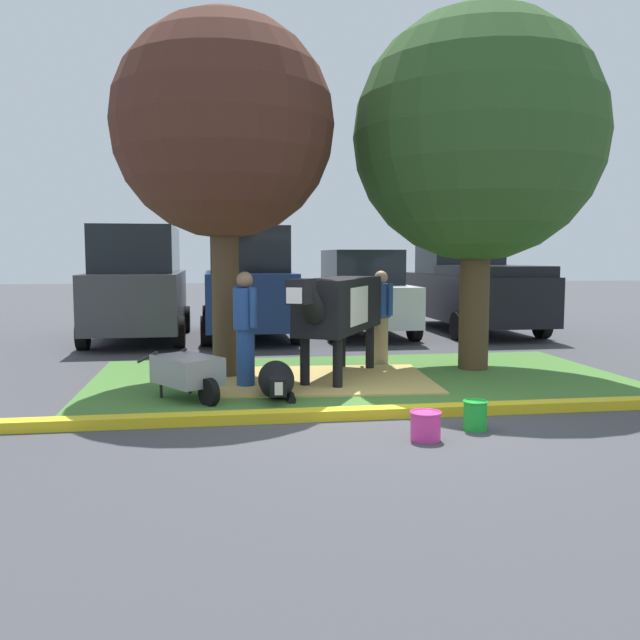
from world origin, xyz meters
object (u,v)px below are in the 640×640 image
wheelbarrow (188,371)px  suv_black (247,282)px  cow_holstein (338,306)px  hatchback_white (361,294)px  person_visitor_near (245,326)px  suv_dark_grey (139,283)px  bucket_pink (426,425)px  pickup_truck_black (471,286)px  person_handler (381,315)px  calf_lying (276,380)px  bucket_green (475,415)px  shade_tree_right (478,137)px  shade_tree_left (223,128)px

wheelbarrow → suv_black: 6.99m
cow_holstein → hatchback_white: 5.99m
person_visitor_near → suv_dark_grey: 6.31m
bucket_pink → person_visitor_near: bearing=119.6°
pickup_truck_black → bucket_pink: bearing=-113.8°
suv_dark_grey → hatchback_white: bearing=3.0°
person_handler → suv_black: (-2.07, 4.42, 0.40)m
cow_holstein → suv_dark_grey: (-3.52, 5.50, 0.14)m
calf_lying → bucket_green: 2.81m
calf_lying → person_handler: size_ratio=0.81×
person_handler → pickup_truck_black: 6.05m
shade_tree_right → wheelbarrow: (-4.57, -1.72, -3.39)m
shade_tree_left → cow_holstein: size_ratio=1.89×
suv_black → hatchback_white: size_ratio=1.05×
shade_tree_right → person_visitor_near: 4.87m
cow_holstein → pickup_truck_black: size_ratio=0.54×
wheelbarrow → bucket_green: size_ratio=4.58×
hatchback_white → shade_tree_right: bearing=-81.6°
person_handler → suv_black: size_ratio=0.35×
person_visitor_near → bucket_pink: (1.70, -2.99, -0.74)m
shade_tree_right → cow_holstein: size_ratio=2.00×
suv_dark_grey → bucket_pink: bearing=-66.9°
hatchback_white → cow_holstein: bearing=-105.7°
bucket_green → pickup_truck_black: size_ratio=0.06×
shade_tree_right → person_handler: size_ratio=3.57×
shade_tree_left → suv_black: 5.83m
cow_holstein → person_handler: bearing=52.2°
cow_holstein → person_handler: person_handler is taller
suv_dark_grey → hatchback_white: 5.15m
shade_tree_left → bucket_pink: 5.67m
person_handler → bucket_pink: size_ratio=4.91×
wheelbarrow → hatchback_white: size_ratio=0.34×
suv_black → shade_tree_left: bearing=-96.3°
shade_tree_left → calf_lying: bearing=-68.5°
bucket_pink → bucket_green: size_ratio=1.02×
calf_lying → suv_dark_grey: size_ratio=0.28×
wheelbarrow → suv_dark_grey: size_ratio=0.32×
shade_tree_right → bucket_green: bearing=-111.3°
wheelbarrow → suv_dark_grey: 6.85m
bucket_green → suv_black: size_ratio=0.07×
person_visitor_near → pickup_truck_black: pickup_truck_black is taller
shade_tree_left → shade_tree_right: bearing=1.4°
wheelbarrow → suv_dark_grey: bearing=101.4°
shade_tree_left → pickup_truck_black: (6.19, 5.71, -2.67)m
person_visitor_near → wheelbarrow: bearing=-136.8°
person_visitor_near → pickup_truck_black: 8.88m
wheelbarrow → hatchback_white: (3.80, 6.92, 0.60)m
shade_tree_right → bucket_pink: (-2.09, -3.99, -3.63)m
person_handler → pickup_truck_black: (3.54, 4.90, 0.24)m
person_handler → hatchback_white: hatchback_white is taller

